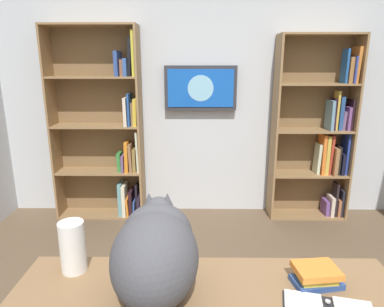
{
  "coord_description": "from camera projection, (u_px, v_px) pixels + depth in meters",
  "views": [
    {
      "loc": [
        0.09,
        1.5,
        1.66
      ],
      "look_at": [
        0.12,
        -1.09,
        0.97
      ],
      "focal_mm": 31.74,
      "sensor_mm": 36.0,
      "label": 1
    }
  ],
  "objects": [
    {
      "name": "bookshelf_right",
      "position": [
        108.0,
        132.0,
        3.64
      ],
      "size": [
        0.95,
        0.28,
        2.04
      ],
      "color": "#937047",
      "rests_on": "ground"
    },
    {
      "name": "bookshelf_left",
      "position": [
        320.0,
        134.0,
        3.62
      ],
      "size": [
        0.83,
        0.28,
        1.95
      ],
      "color": "#937047",
      "rests_on": "ground"
    },
    {
      "name": "paper_towel_roll",
      "position": [
        73.0,
        247.0,
        1.48
      ],
      "size": [
        0.11,
        0.11,
        0.23
      ],
      "primitive_type": "cylinder",
      "color": "white",
      "rests_on": "desk"
    },
    {
      "name": "wall_mounted_tv",
      "position": [
        201.0,
        88.0,
        3.59
      ],
      "size": [
        0.76,
        0.07,
        0.46
      ],
      "color": "#333338"
    },
    {
      "name": "cat",
      "position": [
        156.0,
        250.0,
        1.32
      ],
      "size": [
        0.34,
        0.58,
        0.38
      ],
      "color": "#4C4C51",
      "rests_on": "desk"
    },
    {
      "name": "desk_book_stack",
      "position": [
        316.0,
        276.0,
        1.4
      ],
      "size": [
        0.21,
        0.16,
        0.08
      ],
      "color": "#2D4C93",
      "rests_on": "desk"
    },
    {
      "name": "wall_back",
      "position": [
        204.0,
        93.0,
        3.69
      ],
      "size": [
        4.52,
        0.06,
        2.7
      ],
      "primitive_type": "cube",
      "color": "silver",
      "rests_on": "ground"
    }
  ]
}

